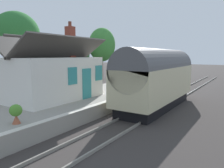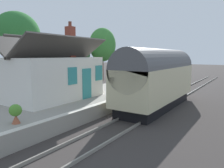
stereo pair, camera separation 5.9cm
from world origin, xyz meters
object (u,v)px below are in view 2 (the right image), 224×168
planter_bench_right (133,87)px  tree_distant (17,35)px  bench_mid_platform (115,84)px  planter_by_door (16,113)px  planter_under_sign (133,82)px  tree_far_left (78,54)px  train (157,78)px  planter_corner_building (118,82)px  station_building (54,76)px  lamp_post_platform (141,60)px  tree_mid_background (102,45)px  station_sign_board (149,73)px  bench_near_building (151,77)px  planter_edge_far (153,76)px  planter_edge_near (137,81)px  planter_bench_left (130,88)px

planter_bench_right → tree_distant: bearing=118.0°
planter_bench_right → bench_mid_platform: bearing=119.8°
planter_by_door → tree_distant: size_ratio=0.11×
planter_under_sign → tree_far_left: bearing=66.5°
train → planter_corner_building: train is taller
planter_bench_right → planter_by_door: bearing=179.9°
station_building → lamp_post_platform: station_building is taller
planter_corner_building → tree_mid_background: (8.16, 7.81, 4.27)m
planter_by_door → station_building: bearing=30.6°
tree_distant → planter_corner_building: bearing=-39.7°
station_sign_board → tree_mid_background: tree_mid_background is taller
bench_near_building → planter_edge_far: (3.56, 1.15, -0.21)m
station_building → tree_distant: 7.16m
planter_corner_building → planter_edge_near: bearing=-29.3°
tree_far_left → bench_mid_platform: bearing=-125.9°
tree_far_left → train: bearing=-120.6°
station_building → planter_bench_left: size_ratio=10.04×
train → planter_bench_left: (0.59, 2.56, -1.00)m
bench_mid_platform → planter_edge_near: (5.25, 0.55, -0.21)m
train → planter_corner_building: bearing=55.3°
station_building → planter_edge_far: 17.00m
bench_near_building → station_building: bearing=173.6°
bench_near_building → planter_edge_far: bearing=18.0°
planter_by_door → planter_edge_near: planter_by_door is taller
station_sign_board → planter_corner_building: bearing=110.1°
planter_edge_far → tree_far_left: 11.62m
planter_under_sign → station_sign_board: 1.82m
planter_edge_far → tree_distant: (-15.46, 6.56, 4.53)m
planter_under_sign → station_building: bearing=170.9°
lamp_post_platform → planter_under_sign: bearing=57.1°
planter_by_door → planter_corner_building: size_ratio=0.81×
station_building → tree_mid_background: bearing=25.3°
tree_mid_background → planter_corner_building: bearing=-136.3°
station_building → planter_bench_left: bearing=-30.5°
tree_distant → planter_by_door: bearing=-124.8°
train → station_building: 7.36m
bench_near_building → planter_under_sign: size_ratio=1.51×
bench_near_building → planter_under_sign: bearing=179.5°
lamp_post_platform → station_sign_board: (1.54, -0.20, -1.37)m
planter_edge_far → tree_mid_background: 9.37m
planter_bench_left → planter_edge_far: bearing=13.4°
bench_near_building → planter_under_sign: bench_near_building is taller
planter_bench_left → station_sign_board: 4.65m
planter_bench_left → planter_bench_right: size_ratio=0.70×
bench_mid_platform → tree_mid_background: tree_mid_background is taller
station_sign_board → tree_distant: 12.82m
planter_corner_building → tree_mid_background: 12.08m
planter_edge_near → planter_corner_building: size_ratio=0.90×
planter_bench_left → tree_distant: tree_distant is taller
bench_near_building → planter_bench_left: 8.27m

